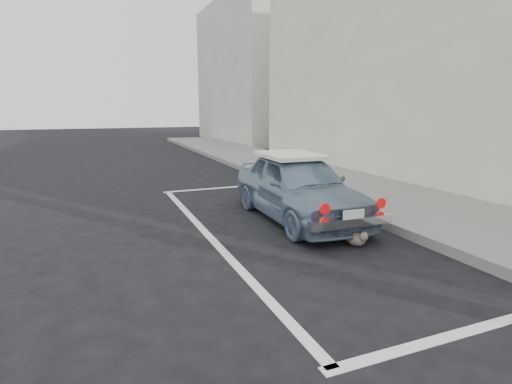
% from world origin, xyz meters
% --- Properties ---
extents(ground, '(80.00, 80.00, 0.00)m').
position_xyz_m(ground, '(0.00, 0.00, 0.00)').
color(ground, black).
rests_on(ground, ground).
extents(sidewalk, '(2.80, 40.00, 0.15)m').
position_xyz_m(sidewalk, '(3.20, 2.00, 0.07)').
color(sidewalk, slate).
rests_on(sidewalk, ground).
extents(shop_building, '(3.50, 18.00, 7.00)m').
position_xyz_m(shop_building, '(6.33, 4.00, 3.49)').
color(shop_building, beige).
rests_on(shop_building, ground).
extents(building_far, '(3.50, 10.00, 8.00)m').
position_xyz_m(building_far, '(6.35, 20.00, 4.00)').
color(building_far, '#B7AEA6').
rests_on(building_far, ground).
extents(pline_rear, '(3.00, 0.12, 0.01)m').
position_xyz_m(pline_rear, '(0.50, -0.50, 0.00)').
color(pline_rear, silver).
rests_on(pline_rear, ground).
extents(pline_front, '(3.00, 0.12, 0.01)m').
position_xyz_m(pline_front, '(0.50, 6.50, 0.00)').
color(pline_front, silver).
rests_on(pline_front, ground).
extents(pline_side, '(0.12, 7.00, 0.01)m').
position_xyz_m(pline_side, '(-0.90, 3.00, 0.00)').
color(pline_side, silver).
rests_on(pline_side, ground).
extents(retro_coupe, '(1.45, 3.44, 1.16)m').
position_xyz_m(retro_coupe, '(0.83, 3.33, 0.59)').
color(retro_coupe, slate).
rests_on(retro_coupe, ground).
extents(cat, '(0.27, 0.48, 0.26)m').
position_xyz_m(cat, '(0.93, 1.73, 0.12)').
color(cat, '#756859').
rests_on(cat, ground).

